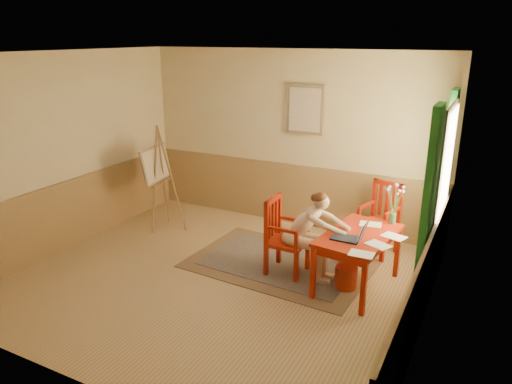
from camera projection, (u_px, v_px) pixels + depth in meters
The scene contains 14 objects.
room at pixel (217, 174), 5.77m from camera, with size 5.04×4.54×2.84m.
wainscot at pixel (248, 222), 6.72m from camera, with size 5.00×4.50×1.00m.
window at pixel (440, 181), 5.67m from camera, with size 0.12×2.01×2.20m.
wall_portrait at pixel (305, 110), 7.37m from camera, with size 0.60×0.05×0.76m.
rug at pixel (280, 263), 6.58m from camera, with size 2.49×1.73×0.02m.
table at pixel (359, 241), 5.79m from camera, with size 0.87×1.28×0.72m.
chair_left at pixel (284, 236), 6.21m from camera, with size 0.47×0.45×1.03m.
chair_back at pixel (380, 219), 6.80m from camera, with size 0.56×0.58×1.03m.
figure at pixel (308, 231), 6.03m from camera, with size 0.86×0.38×1.18m.
laptop at pixel (351, 236), 5.57m from camera, with size 0.39×0.24×0.24m.
papers at pixel (376, 239), 5.60m from camera, with size 0.65×1.12×0.00m.
vase at pixel (394, 206), 6.02m from camera, with size 0.23×0.25×0.51m.
wastebasket at pixel (346, 278), 5.91m from camera, with size 0.27×0.27×0.29m, color red.
easel at pixel (158, 168), 7.54m from camera, with size 0.61×0.75×1.68m.
Camera 1 is at (2.95, -4.72, 3.00)m, focal length 33.67 mm.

